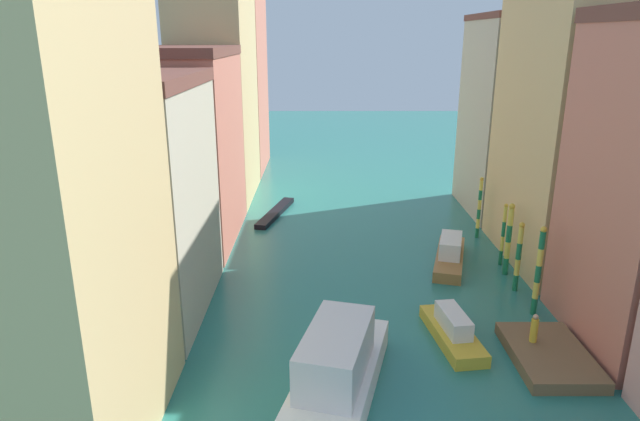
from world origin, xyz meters
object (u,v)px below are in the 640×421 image
object	(u,v)px
waterfront_dock	(547,355)
person_on_dock	(532,329)
mooring_pole_0	(536,270)
motorboat_1	(448,254)
mooring_pole_1	(516,256)
mooring_pole_3	(501,234)
mooring_pole_2	(506,238)
vaporetto_white	(334,374)
motorboat_0	(450,330)
gondola_black	(273,213)
mooring_pole_4	(477,207)

from	to	relation	value
waterfront_dock	person_on_dock	size ratio (longest dim) A/B	3.72
mooring_pole_0	motorboat_1	world-z (taller)	mooring_pole_0
person_on_dock	mooring_pole_1	bearing A→B (deg)	77.82
mooring_pole_0	mooring_pole_3	size ratio (longest dim) A/B	1.20
person_on_dock	mooring_pole_0	size ratio (longest dim) A/B	0.28
mooring_pole_2	vaporetto_white	xyz separation A→B (m)	(-11.47, -13.23, -1.19)
motorboat_0	gondola_black	bearing A→B (deg)	117.00
person_on_dock	motorboat_1	bearing A→B (deg)	97.99
mooring_pole_4	gondola_black	world-z (taller)	mooring_pole_4
mooring_pole_1	vaporetto_white	world-z (taller)	mooring_pole_1
vaporetto_white	motorboat_0	xyz separation A→B (m)	(6.11, 4.93, -0.72)
vaporetto_white	motorboat_1	xyz separation A→B (m)	(8.22, 14.98, -0.58)
person_on_dock	motorboat_0	bearing A→B (deg)	162.90
mooring_pole_2	gondola_black	xyz separation A→B (m)	(-16.03, 12.64, -2.27)
mooring_pole_0	mooring_pole_3	distance (m)	7.06
mooring_pole_1	mooring_pole_4	xyz separation A→B (m)	(0.21, 9.41, 0.19)
motorboat_0	mooring_pole_4	bearing A→B (deg)	70.54
waterfront_dock	motorboat_1	xyz separation A→B (m)	(-2.10, 11.98, 0.42)
mooring_pole_0	mooring_pole_1	size ratio (longest dim) A/B	1.18
mooring_pole_2	mooring_pole_4	distance (m)	6.95
mooring_pole_1	mooring_pole_2	world-z (taller)	mooring_pole_2
vaporetto_white	gondola_black	size ratio (longest dim) A/B	1.31
person_on_dock	motorboat_1	xyz separation A→B (m)	(-1.57, 11.18, -0.56)
waterfront_dock	mooring_pole_2	xyz separation A→B (m)	(1.16, 10.23, 2.18)
gondola_black	motorboat_0	xyz separation A→B (m)	(10.67, -20.94, 0.37)
mooring_pole_4	mooring_pole_0	bearing A→B (deg)	-90.87
waterfront_dock	mooring_pole_1	bearing A→B (deg)	82.83
mooring_pole_4	motorboat_0	world-z (taller)	mooring_pole_4
person_on_dock	motorboat_1	size ratio (longest dim) A/B	0.20
waterfront_dock	motorboat_0	distance (m)	4.63
waterfront_dock	mooring_pole_3	size ratio (longest dim) A/B	1.25
mooring_pole_0	gondola_black	xyz separation A→B (m)	(-15.87, 18.14, -2.46)
vaporetto_white	gondola_black	xyz separation A→B (m)	(-4.56, 25.87, -1.09)
person_on_dock	mooring_pole_3	size ratio (longest dim) A/B	0.34
person_on_dock	mooring_pole_0	world-z (taller)	mooring_pole_0
mooring_pole_3	motorboat_0	xyz separation A→B (m)	(-5.52, -9.85, -1.65)
mooring_pole_0	mooring_pole_2	world-z (taller)	mooring_pole_0
person_on_dock	motorboat_0	size ratio (longest dim) A/B	0.26
vaporetto_white	motorboat_1	world-z (taller)	vaporetto_white
waterfront_dock	mooring_pole_4	world-z (taller)	mooring_pole_4
mooring_pole_4	motorboat_0	xyz separation A→B (m)	(-5.39, -15.26, -1.88)
mooring_pole_1	mooring_pole_4	world-z (taller)	mooring_pole_4
mooring_pole_0	vaporetto_white	xyz separation A→B (m)	(-11.31, -7.73, -1.37)
waterfront_dock	mooring_pole_1	size ratio (longest dim) A/B	1.24
mooring_pole_3	mooring_pole_4	distance (m)	5.42
mooring_pole_2	vaporetto_white	world-z (taller)	mooring_pole_2
waterfront_dock	mooring_pole_4	size ratio (longest dim) A/B	1.14
vaporetto_white	mooring_pole_3	bearing A→B (deg)	51.78
mooring_pole_3	mooring_pole_1	bearing A→B (deg)	-94.85
mooring_pole_1	gondola_black	bearing A→B (deg)	136.41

